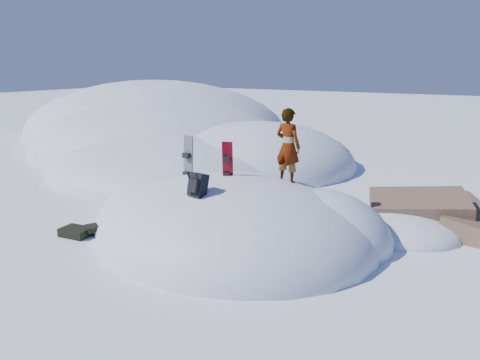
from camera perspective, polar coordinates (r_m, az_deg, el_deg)
The scene contains 9 objects.
ground at distance 11.41m, azimuth -0.82°, elevation -7.05°, with size 120.00×120.00×0.00m, color white.
snow_mound at distance 11.69m, azimuth -0.91°, elevation -6.53°, with size 8.00×6.00×3.00m.
snow_ridge at distance 25.14m, azimuth -9.07°, elevation 4.43°, with size 21.50×18.50×6.40m.
rock_outcrop at distance 12.84m, azimuth 20.99°, elevation -5.51°, with size 4.68×4.41×1.68m.
snowboard_red at distance 11.21m, azimuth -1.53°, elevation 1.37°, with size 0.30×0.26×1.37m.
snowboard_dark at distance 12.21m, azimuth -6.39°, elevation 1.59°, with size 0.32×0.22×1.66m.
backpack at distance 10.02m, azimuth -5.22°, elevation -0.60°, with size 0.41×0.46×0.60m.
gear_pile at distance 12.13m, azimuth -19.08°, elevation -5.91°, with size 0.96×0.73×0.25m.
person at distance 11.17m, azimuth 5.86°, elevation 4.11°, with size 0.66×0.43×1.82m, color slate.
Camera 1 is at (5.68, -9.01, 4.09)m, focal length 35.00 mm.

